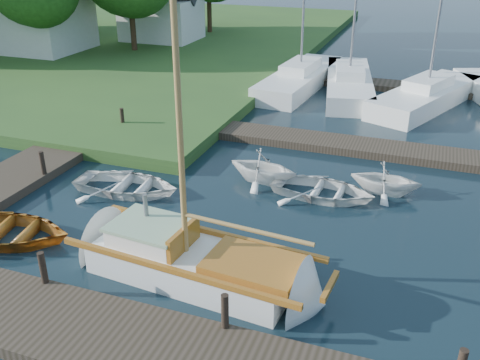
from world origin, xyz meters
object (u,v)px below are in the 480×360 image
(mooring_post_4, at_px, (43,163))
(house_a, at_px, (34,11))
(tender_b, at_px, (263,164))
(dinghy, at_px, (4,227))
(marina_boat_2, at_px, (427,94))
(house_c, at_px, (161,9))
(mooring_post_1, at_px, (43,268))
(mooring_post_2, at_px, (225,311))
(tender_c, at_px, (323,187))
(sailboat, at_px, (200,265))
(marina_boat_0, at_px, (300,77))
(tender_a, at_px, (127,182))
(marina_boat_1, at_px, (349,82))
(mooring_post_5, at_px, (122,118))
(tender_d, at_px, (386,176))

(mooring_post_4, height_order, house_a, house_a)
(tender_b, xyz_separation_m, house_a, (-19.89, 13.45, 2.34))
(dinghy, bearing_deg, house_a, 26.29)
(marina_boat_2, height_order, house_c, marina_boat_2)
(mooring_post_1, relative_size, mooring_post_2, 1.00)
(tender_c, bearing_deg, mooring_post_2, 179.15)
(sailboat, height_order, dinghy, sailboat)
(dinghy, relative_size, marina_boat_0, 0.31)
(tender_a, bearing_deg, house_c, 20.29)
(house_a, bearing_deg, tender_b, -34.07)
(tender_a, distance_m, house_c, 24.02)
(mooring_post_2, xyz_separation_m, tender_c, (0.53, 7.12, -0.36))
(mooring_post_1, height_order, tender_b, tender_b)
(tender_c, distance_m, house_c, 25.64)
(marina_boat_1, bearing_deg, tender_c, 174.97)
(mooring_post_1, distance_m, marina_boat_0, 19.58)
(tender_c, bearing_deg, marina_boat_2, -9.71)
(mooring_post_1, height_order, tender_a, mooring_post_1)
(tender_a, bearing_deg, mooring_post_5, 28.03)
(dinghy, relative_size, tender_a, 1.08)
(tender_c, distance_m, marina_boat_2, 11.57)
(mooring_post_2, xyz_separation_m, marina_boat_1, (-0.76, 19.48, -0.14))
(dinghy, distance_m, tender_a, 4.05)
(mooring_post_1, relative_size, sailboat, 0.08)
(tender_c, bearing_deg, marina_boat_1, 9.37)
(mooring_post_2, xyz_separation_m, mooring_post_5, (-8.50, 10.00, 0.00))
(sailboat, xyz_separation_m, tender_c, (1.90, 5.33, -0.00))
(marina_boat_1, distance_m, house_a, 20.93)
(marina_boat_2, bearing_deg, mooring_post_5, 148.29)
(tender_a, distance_m, house_a, 22.58)
(mooring_post_4, height_order, sailboat, sailboat)
(tender_a, distance_m, marina_boat_2, 15.70)
(marina_boat_1, relative_size, marina_boat_2, 0.83)
(dinghy, relative_size, tender_b, 1.56)
(tender_b, xyz_separation_m, tender_c, (2.14, -0.44, -0.29))
(sailboat, bearing_deg, tender_d, 64.37)
(mooring_post_2, relative_size, mooring_post_5, 1.00)
(tender_a, distance_m, tender_d, 8.33)
(mooring_post_4, height_order, tender_b, tender_b)
(mooring_post_4, relative_size, dinghy, 0.22)
(mooring_post_2, bearing_deg, marina_boat_2, 80.27)
(mooring_post_1, xyz_separation_m, tender_d, (6.85, 8.08, -0.12))
(sailboat, distance_m, dinghy, 5.74)
(tender_a, bearing_deg, sailboat, -134.71)
(tender_c, distance_m, house_a, 26.17)
(marina_boat_0, bearing_deg, tender_d, -148.47)
(mooring_post_4, height_order, mooring_post_5, same)
(tender_a, bearing_deg, mooring_post_1, -173.77)
(marina_boat_1, height_order, house_a, marina_boat_1)
(marina_boat_1, bearing_deg, tender_b, 164.92)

